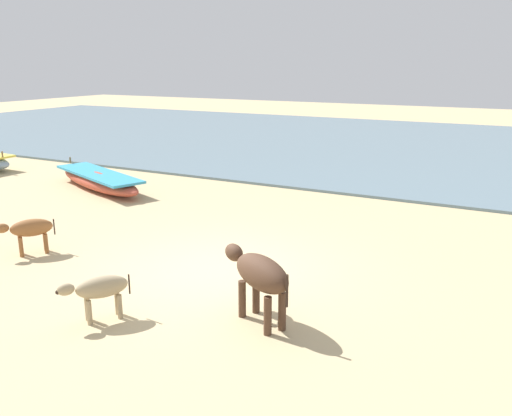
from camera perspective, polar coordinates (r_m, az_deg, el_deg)
name	(u,v)px	position (r m, az deg, el deg)	size (l,w,h in m)	color
ground	(213,271)	(9.89, -4.61, -6.71)	(80.00, 80.00, 0.00)	tan
sea_water	(411,146)	(25.14, 16.13, 6.34)	(60.00, 20.00, 0.08)	slate
fishing_boat_2	(99,180)	(16.74, -16.35, 2.86)	(4.52, 2.57, 0.70)	#B74733
cow_adult_dark	(259,274)	(7.77, 0.37, -7.07)	(1.49, 1.03, 1.03)	#4C3323
calf_near_dun	(99,289)	(8.25, -16.29, -8.25)	(0.77, 0.94, 0.68)	tan
calf_far_brown	(30,229)	(11.45, -22.92, -2.10)	(0.82, 0.98, 0.71)	brown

